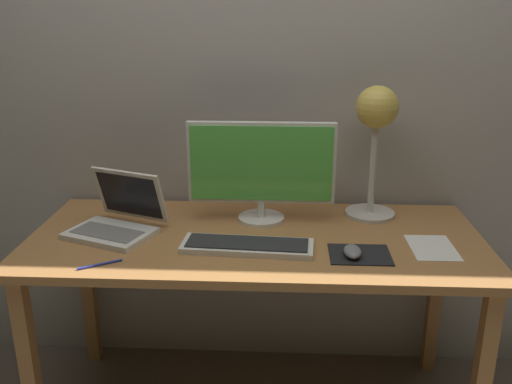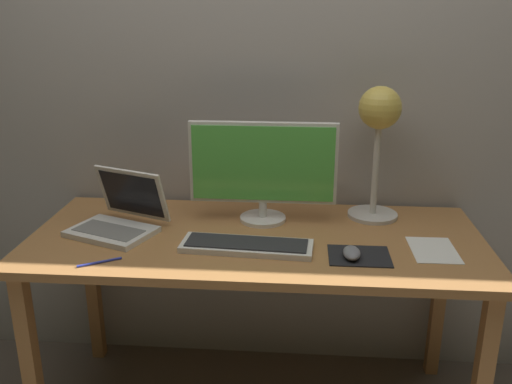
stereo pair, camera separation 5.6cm
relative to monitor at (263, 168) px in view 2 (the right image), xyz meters
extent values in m
cube|color=#A8A099|center=(-0.01, 0.25, 0.35)|extent=(4.80, 0.06, 2.60)
cube|color=#A8703D|center=(-0.01, -0.15, -0.22)|extent=(1.60, 0.70, 0.03)
cube|color=#A8703D|center=(-0.75, -0.44, -0.59)|extent=(0.05, 0.05, 0.71)
cube|color=#A8703D|center=(-0.75, 0.14, -0.59)|extent=(0.05, 0.05, 0.71)
cube|color=#A8703D|center=(0.73, 0.14, -0.59)|extent=(0.05, 0.05, 0.71)
cylinder|color=silver|center=(0.00, 0.00, -0.20)|extent=(0.17, 0.17, 0.01)
cylinder|color=silver|center=(0.00, 0.00, -0.16)|extent=(0.03, 0.03, 0.06)
cube|color=silver|center=(0.00, 0.00, 0.02)|extent=(0.54, 0.03, 0.30)
cube|color=#59C64C|center=(0.00, -0.02, 0.02)|extent=(0.52, 0.00, 0.28)
cube|color=silver|center=(-0.04, -0.26, -0.20)|extent=(0.45, 0.17, 0.02)
cube|color=#28282B|center=(-0.04, -0.26, -0.19)|extent=(0.41, 0.14, 0.01)
cube|color=silver|center=(-0.53, -0.18, -0.20)|extent=(0.34, 0.29, 0.02)
cube|color=slate|center=(-0.53, -0.19, -0.19)|extent=(0.27, 0.19, 0.00)
cube|color=silver|center=(-0.48, -0.06, -0.09)|extent=(0.29, 0.17, 0.19)
cube|color=black|center=(-0.48, -0.06, -0.09)|extent=(0.26, 0.15, 0.17)
cylinder|color=beige|center=(0.42, 0.08, -0.20)|extent=(0.19, 0.19, 0.01)
cylinder|color=silver|center=(0.42, 0.08, -0.01)|extent=(0.02, 0.02, 0.38)
sphere|color=gold|center=(0.42, 0.08, 0.21)|extent=(0.16, 0.16, 0.16)
sphere|color=#FFEAB2|center=(0.42, 0.07, 0.17)|extent=(0.05, 0.05, 0.05)
cube|color=black|center=(0.34, -0.29, -0.21)|extent=(0.20, 0.16, 0.00)
ellipsoid|color=slate|center=(0.31, -0.31, -0.19)|extent=(0.06, 0.10, 0.03)
cube|color=white|center=(0.59, -0.22, -0.21)|extent=(0.15, 0.21, 0.00)
cylinder|color=#2633A5|center=(-0.49, -0.41, -0.20)|extent=(0.12, 0.08, 0.01)
camera|label=1|loc=(0.08, -1.96, 0.57)|focal=38.89mm
camera|label=2|loc=(0.13, -1.95, 0.57)|focal=38.89mm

